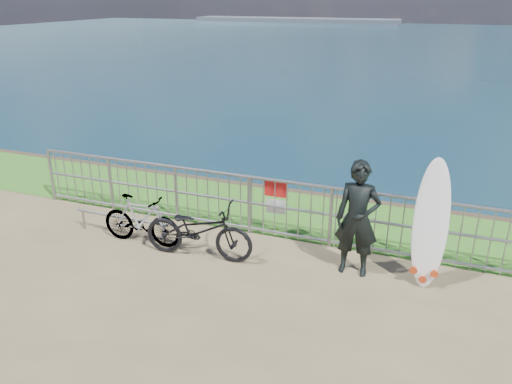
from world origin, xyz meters
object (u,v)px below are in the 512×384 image
at_px(surfboard, 430,229).
at_px(bicycle_far, 141,220).
at_px(surfer, 358,219).
at_px(bicycle_near, 198,230).

height_order(surfboard, bicycle_far, surfboard).
height_order(surfer, bicycle_near, surfer).
bearing_deg(surfboard, bicycle_far, -174.53).
distance_m(surfer, bicycle_near, 2.58).
bearing_deg(bicycle_near, surfboard, -86.83).
bearing_deg(surfer, bicycle_far, -175.52).
bearing_deg(bicycle_near, bicycle_far, 81.01).
xyz_separation_m(surfer, surfboard, (1.05, 0.09, -0.02)).
xyz_separation_m(surfboard, bicycle_near, (-3.56, -0.53, -0.41)).
height_order(surfer, surfboard, surfboard).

